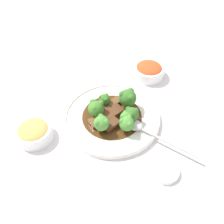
{
  "coord_description": "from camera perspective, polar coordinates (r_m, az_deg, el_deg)",
  "views": [
    {
      "loc": [
        -0.03,
        0.53,
        0.61
      ],
      "look_at": [
        0.0,
        0.0,
        0.03
      ],
      "focal_mm": 42.0,
      "sensor_mm": 36.0,
      "label": 1
    }
  ],
  "objects": [
    {
      "name": "broccoli_floret_5",
      "position": [
        0.77,
        4.24,
        -0.44
      ],
      "size": [
        0.04,
        0.04,
        0.05
      ],
      "color": "#7FA84C",
      "rests_on": "main_plate"
    },
    {
      "name": "side_bowl_kimchi",
      "position": [
        0.96,
        8.08,
        8.95
      ],
      "size": [
        0.11,
        0.11,
        0.05
      ],
      "color": "white",
      "rests_on": "ground_plane"
    },
    {
      "name": "sauce_dish",
      "position": [
        0.72,
        11.48,
        -12.44
      ],
      "size": [
        0.08,
        0.08,
        0.01
      ],
      "color": "white",
      "rests_on": "ground_plane"
    },
    {
      "name": "broccoli_floret_6",
      "position": [
        0.75,
        3.25,
        -2.51
      ],
      "size": [
        0.04,
        0.04,
        0.05
      ],
      "color": "#8EB756",
      "rests_on": "main_plate"
    },
    {
      "name": "beef_strip_3",
      "position": [
        0.8,
        0.08,
        -0.07
      ],
      "size": [
        0.08,
        0.07,
        0.01
      ],
      "color": "#56331E",
      "rests_on": "main_plate"
    },
    {
      "name": "broccoli_floret_0",
      "position": [
        0.82,
        -1.64,
        2.75
      ],
      "size": [
        0.04,
        0.04,
        0.04
      ],
      "color": "#7FA84C",
      "rests_on": "main_plate"
    },
    {
      "name": "serving_spoon",
      "position": [
        0.76,
        6.11,
        -3.43
      ],
      "size": [
        0.22,
        0.14,
        0.01
      ],
      "color": "#B7B7BC",
      "rests_on": "main_plate"
    },
    {
      "name": "beef_strip_1",
      "position": [
        0.78,
        -3.16,
        -1.81
      ],
      "size": [
        0.06,
        0.06,
        0.01
      ],
      "color": "brown",
      "rests_on": "main_plate"
    },
    {
      "name": "broccoli_floret_4",
      "position": [
        0.74,
        -2.29,
        -2.39
      ],
      "size": [
        0.05,
        0.05,
        0.05
      ],
      "color": "#7FA84C",
      "rests_on": "main_plate"
    },
    {
      "name": "broccoli_floret_1",
      "position": [
        0.76,
        2.99,
        -1.13
      ],
      "size": [
        0.03,
        0.03,
        0.04
      ],
      "color": "#8EB756",
      "rests_on": "main_plate"
    },
    {
      "name": "beef_strip_2",
      "position": [
        0.77,
        0.14,
        -2.72
      ],
      "size": [
        0.06,
        0.06,
        0.01
      ],
      "color": "#56331E",
      "rests_on": "main_plate"
    },
    {
      "name": "ground_plane",
      "position": [
        0.81,
        -0.0,
        -1.62
      ],
      "size": [
        4.0,
        4.0,
        0.0
      ],
      "primitive_type": "plane",
      "color": "silver"
    },
    {
      "name": "beef_strip_0",
      "position": [
        0.83,
        0.46,
        1.87
      ],
      "size": [
        0.07,
        0.07,
        0.01
      ],
      "color": "brown",
      "rests_on": "main_plate"
    },
    {
      "name": "side_bowl_appetizer",
      "position": [
        0.79,
        -16.66,
        -4.19
      ],
      "size": [
        0.11,
        0.11,
        0.04
      ],
      "color": "white",
      "rests_on": "ground_plane"
    },
    {
      "name": "broccoli_floret_3",
      "position": [
        0.8,
        3.44,
        3.16
      ],
      "size": [
        0.05,
        0.05,
        0.06
      ],
      "color": "#7FA84C",
      "rests_on": "main_plate"
    },
    {
      "name": "broccoli_floret_2",
      "position": [
        0.79,
        -3.47,
        1.03
      ],
      "size": [
        0.05,
        0.05,
        0.05
      ],
      "color": "#7FA84C",
      "rests_on": "main_plate"
    },
    {
      "name": "main_plate",
      "position": [
        0.81,
        -0.0,
        -1.15
      ],
      "size": [
        0.3,
        0.3,
        0.02
      ],
      "color": "white",
      "rests_on": "ground_plane"
    }
  ]
}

